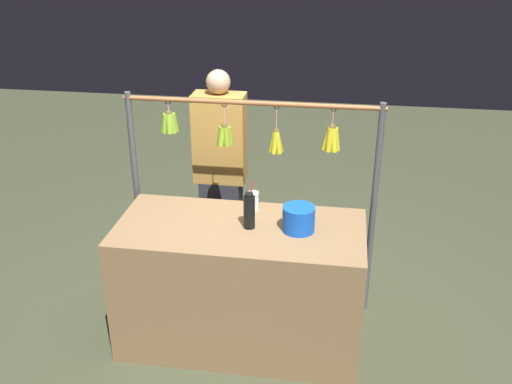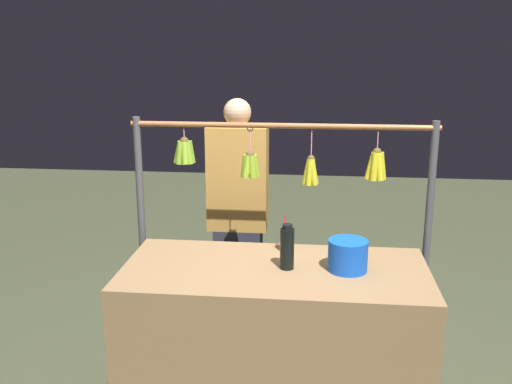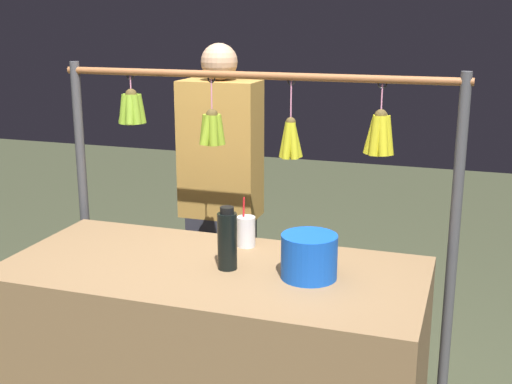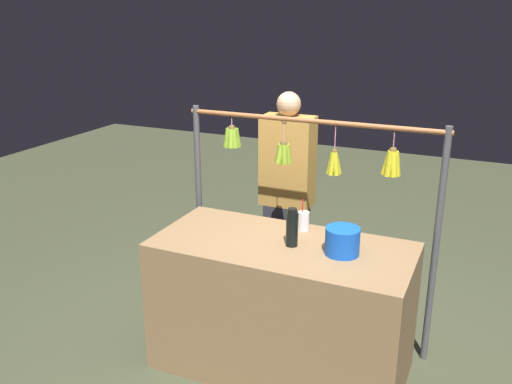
{
  "view_description": "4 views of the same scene",
  "coord_description": "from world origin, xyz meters",
  "px_view_note": "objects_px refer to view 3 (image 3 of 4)",
  "views": [
    {
      "loc": [
        -0.6,
        3.2,
        2.65
      ],
      "look_at": [
        -0.11,
        0.0,
        1.14
      ],
      "focal_mm": 40.45,
      "sensor_mm": 36.0,
      "label": 1
    },
    {
      "loc": [
        -0.2,
        2.79,
        2.03
      ],
      "look_at": [
        0.1,
        0.0,
        1.29
      ],
      "focal_mm": 40.18,
      "sensor_mm": 36.0,
      "label": 2
    },
    {
      "loc": [
        -0.91,
        2.22,
        1.82
      ],
      "look_at": [
        -0.18,
        0.0,
        1.19
      ],
      "focal_mm": 47.2,
      "sensor_mm": 36.0,
      "label": 3
    },
    {
      "loc": [
        -1.13,
        2.92,
        2.28
      ],
      "look_at": [
        0.18,
        0.0,
        1.2
      ],
      "focal_mm": 38.85,
      "sensor_mm": 36.0,
      "label": 4
    }
  ],
  "objects_px": {
    "drink_cup": "(246,231)",
    "vendor_person": "(221,209)",
    "blue_bucket": "(309,256)",
    "water_bottle": "(227,240)"
  },
  "relations": [
    {
      "from": "vendor_person",
      "to": "drink_cup",
      "type": "bearing_deg",
      "value": 119.27
    },
    {
      "from": "blue_bucket",
      "to": "drink_cup",
      "type": "xyz_separation_m",
      "value": [
        0.33,
        -0.25,
        -0.02
      ]
    },
    {
      "from": "drink_cup",
      "to": "vendor_person",
      "type": "relative_size",
      "value": 0.12
    },
    {
      "from": "vendor_person",
      "to": "blue_bucket",
      "type": "bearing_deg",
      "value": 127.55
    },
    {
      "from": "blue_bucket",
      "to": "water_bottle",
      "type": "bearing_deg",
      "value": 1.5
    },
    {
      "from": "water_bottle",
      "to": "blue_bucket",
      "type": "height_order",
      "value": "water_bottle"
    },
    {
      "from": "water_bottle",
      "to": "drink_cup",
      "type": "bearing_deg",
      "value": -86.34
    },
    {
      "from": "blue_bucket",
      "to": "vendor_person",
      "type": "xyz_separation_m",
      "value": [
        0.69,
        -0.9,
        -0.14
      ]
    },
    {
      "from": "water_bottle",
      "to": "blue_bucket",
      "type": "xyz_separation_m",
      "value": [
        -0.31,
        -0.01,
        -0.03
      ]
    },
    {
      "from": "blue_bucket",
      "to": "drink_cup",
      "type": "distance_m",
      "value": 0.41
    }
  ]
}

